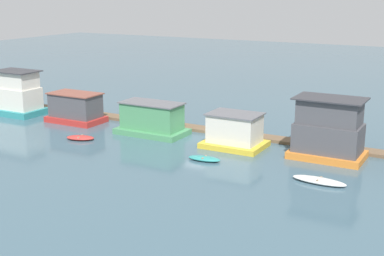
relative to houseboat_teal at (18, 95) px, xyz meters
The scene contains 10 objects.
ground_plane 23.63m from the houseboat_teal, ahead, with size 200.00×200.00×0.00m, color #426070.
dock_walkway 23.90m from the houseboat_teal, ahead, with size 59.60×1.79×0.30m, color brown.
houseboat_teal is the anchor object (origin of this frame).
houseboat_red 8.45m from the houseboat_teal, ahead, with size 6.08×3.66×3.23m.
houseboat_green 18.56m from the houseboat_teal, ahead, with size 7.02×3.89×3.25m.
houseboat_yellow 27.71m from the houseboat_teal, ahead, with size 5.56×4.20×3.18m.
houseboat_orange 36.11m from the houseboat_teal, ahead, with size 6.22×4.04×5.29m.
dinghy_red 14.70m from the houseboat_teal, 20.72° to the right, with size 3.06×2.21×0.40m.
dinghy_teal 27.76m from the houseboat_teal, 10.74° to the right, with size 2.98×1.44×0.37m.
dinghy_white 37.80m from the houseboat_teal, ahead, with size 4.18×1.44×0.41m.
Camera 1 is at (23.68, -43.89, 14.07)m, focal length 50.00 mm.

